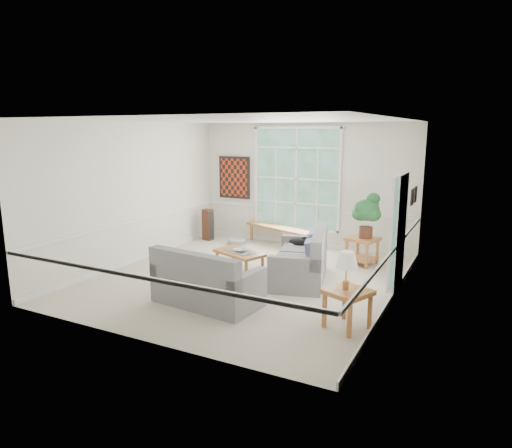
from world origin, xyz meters
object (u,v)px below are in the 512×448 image
(loveseat_right, at_px, (300,255))
(coffee_table, at_px, (239,261))
(end_table, at_px, (362,251))
(side_table, at_px, (347,309))
(loveseat_front, at_px, (208,276))

(loveseat_right, xyz_separation_m, coffee_table, (-1.33, 0.03, -0.29))
(end_table, bearing_deg, side_table, -79.34)
(loveseat_front, relative_size, end_table, 2.95)
(end_table, bearing_deg, loveseat_right, -116.87)
(coffee_table, relative_size, side_table, 1.80)
(loveseat_front, xyz_separation_m, end_table, (1.70, 3.39, -0.18))
(loveseat_front, distance_m, end_table, 3.80)
(loveseat_front, distance_m, coffee_table, 1.92)
(side_table, bearing_deg, loveseat_right, 129.75)
(end_table, bearing_deg, loveseat_front, -116.57)
(end_table, height_order, side_table, end_table)
(loveseat_right, distance_m, coffee_table, 1.36)
(loveseat_front, bearing_deg, side_table, 8.57)
(side_table, bearing_deg, loveseat_front, -177.40)
(loveseat_front, height_order, coffee_table, loveseat_front)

